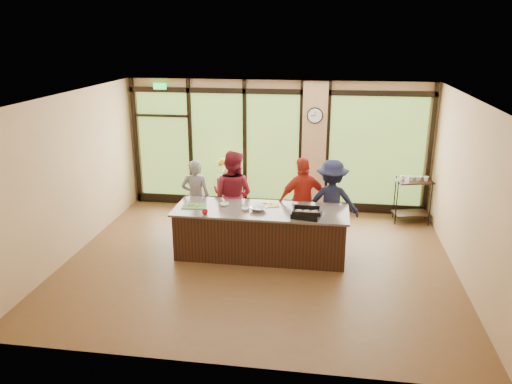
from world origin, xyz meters
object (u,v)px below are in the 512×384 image
(cook_left, at_px, (196,198))
(cook_right, at_px, (331,202))
(island_base, at_px, (261,233))
(bar_cart, at_px, (413,195))
(roasting_pan, at_px, (306,215))
(flower_stand, at_px, (228,194))

(cook_left, xyz_separation_m, cook_right, (2.73, -0.01, 0.05))
(island_base, xyz_separation_m, bar_cart, (3.05, 2.20, 0.19))
(roasting_pan, bearing_deg, cook_right, 79.99)
(cook_right, relative_size, flower_stand, 1.93)
(cook_right, distance_m, roasting_pan, 1.17)
(cook_left, height_order, roasting_pan, cook_left)
(cook_left, bearing_deg, flower_stand, -109.00)
(cook_right, xyz_separation_m, flower_stand, (-2.36, 1.42, -0.41))
(cook_right, height_order, bar_cart, cook_right)
(bar_cart, bearing_deg, cook_left, -177.27)
(cook_left, bearing_deg, cook_right, 175.65)
(cook_right, distance_m, bar_cart, 2.26)
(cook_right, bearing_deg, bar_cart, -145.21)
(island_base, height_order, flower_stand, same)
(island_base, height_order, roasting_pan, roasting_pan)
(roasting_pan, bearing_deg, cook_left, 166.47)
(island_base, relative_size, flower_stand, 3.52)
(bar_cart, bearing_deg, flower_stand, 165.25)
(cook_right, height_order, roasting_pan, cook_right)
(flower_stand, bearing_deg, cook_left, -110.74)
(cook_left, height_order, bar_cart, cook_left)
(bar_cart, bearing_deg, cook_right, -156.13)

